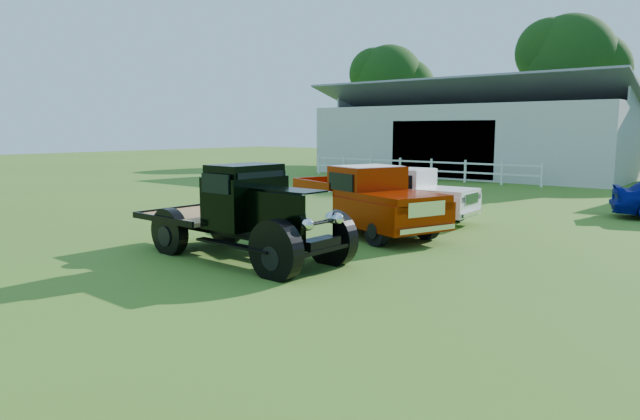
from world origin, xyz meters
The scene contains 8 objects.
ground centered at (0.00, 0.00, 0.00)m, with size 120.00×120.00×0.00m, color #456D21.
shed_left centered at (-7.00, 26.00, 2.80)m, with size 18.80×10.20×5.60m, color #B3B3B3, non-canonical shape.
fence_rail centered at (-8.00, 20.00, 0.60)m, with size 14.20×0.16×1.20m, color white, non-canonical shape.
tree_a centered at (-18.00, 33.00, 5.25)m, with size 6.30×6.30×10.50m, color #10390F, non-canonical shape.
tree_b centered at (-4.00, 34.00, 5.75)m, with size 6.90×6.90×11.50m, color #10390F, non-canonical shape.
vintage_flatbed centered at (-1.08, 0.08, 1.03)m, with size 5.21×2.06×2.06m, color black, non-canonical shape.
red_pickup centered at (-0.70, 4.27, 0.93)m, with size 5.10×1.96×1.86m, color #8A1900, non-canonical shape.
white_pickup centered at (-0.89, 6.81, 0.79)m, with size 4.32×1.68×1.59m, color white, non-canonical shape.
Camera 1 is at (7.95, -8.44, 2.80)m, focal length 32.00 mm.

